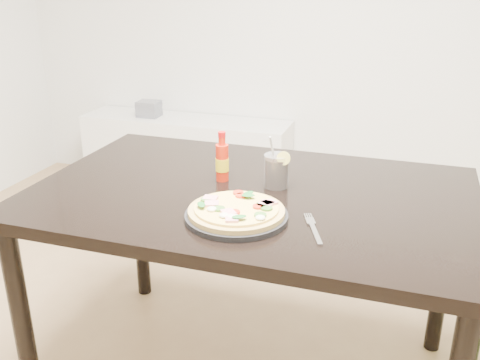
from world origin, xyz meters
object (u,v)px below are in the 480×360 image
(pizza, at_px, (236,210))
(cola_cup, at_px, (276,171))
(fork, at_px, (313,227))
(hot_sauce_bottle, at_px, (222,161))
(dining_table, at_px, (251,214))
(plate, at_px, (236,216))
(media_console, at_px, (186,155))

(pizza, height_order, cola_cup, cola_cup)
(fork, bearing_deg, hot_sauce_bottle, 121.87)
(dining_table, relative_size, plate, 4.77)
(pizza, bearing_deg, hot_sauce_bottle, 117.45)
(plate, bearing_deg, pizza, -63.34)
(plate, xyz_separation_m, cola_cup, (0.04, 0.27, 0.04))
(fork, bearing_deg, plate, 160.11)
(cola_cup, bearing_deg, media_console, 123.14)
(pizza, height_order, media_console, pizza)
(plate, distance_m, cola_cup, 0.28)
(plate, height_order, pizza, pizza)
(plate, bearing_deg, media_console, 118.00)
(media_console, bearing_deg, dining_table, -59.49)
(pizza, relative_size, media_console, 0.20)
(plate, distance_m, fork, 0.22)
(plate, height_order, fork, plate)
(plate, relative_size, pizza, 1.07)
(media_console, bearing_deg, cola_cup, -56.86)
(fork, bearing_deg, pizza, 160.52)
(plate, relative_size, media_console, 0.21)
(dining_table, bearing_deg, fork, -41.14)
(dining_table, bearing_deg, media_console, 120.51)
(dining_table, height_order, media_console, dining_table)
(cola_cup, relative_size, fork, 0.96)
(pizza, bearing_deg, cola_cup, 80.99)
(cola_cup, relative_size, media_console, 0.12)
(hot_sauce_bottle, bearing_deg, fork, -36.40)
(hot_sauce_bottle, xyz_separation_m, cola_cup, (0.19, 0.00, -0.01))
(pizza, bearing_deg, dining_table, 95.68)
(plate, distance_m, media_console, 2.15)
(plate, bearing_deg, dining_table, 95.51)
(fork, bearing_deg, cola_cup, 101.26)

